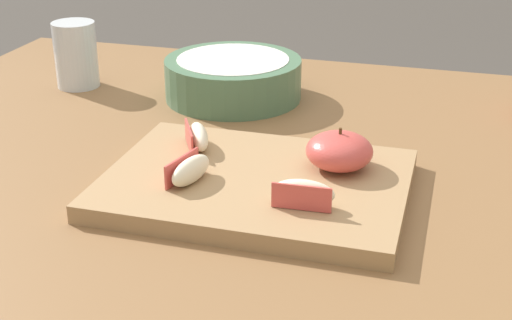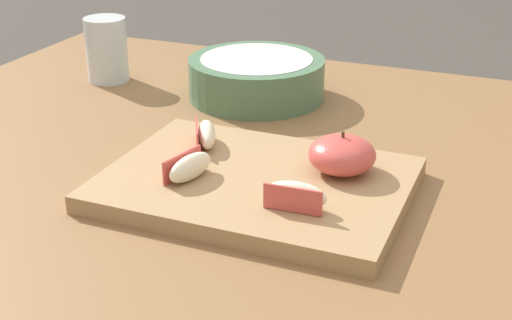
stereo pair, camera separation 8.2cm
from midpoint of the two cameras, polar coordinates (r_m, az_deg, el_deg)
dining_table at (r=0.93m, az=-3.27°, el=-6.92°), size 1.16×0.99×0.77m
cutting_board at (r=0.83m, az=-2.82°, el=-2.00°), size 0.34×0.25×0.02m
apple_half_skin_up at (r=0.84m, az=3.86°, el=0.76°), size 0.08×0.08×0.05m
apple_wedge_back at (r=0.81m, az=-8.08°, el=-0.86°), size 0.04×0.07×0.03m
apple_wedge_front at (r=0.75m, az=0.64°, el=-2.68°), size 0.07×0.03×0.03m
apple_wedge_right at (r=0.90m, az=-7.18°, el=1.77°), size 0.05×0.07×0.03m
ceramic_fruit_bowl at (r=1.13m, az=-3.89°, el=6.45°), size 0.21×0.21×0.06m
drinking_glass_water at (r=1.22m, az=-15.84°, el=7.92°), size 0.07×0.07×0.10m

